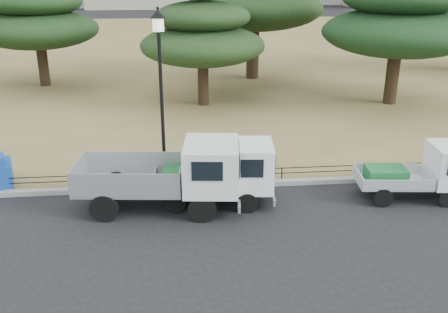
{
  "coord_description": "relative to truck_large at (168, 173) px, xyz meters",
  "views": [
    {
      "loc": [
        -1.39,
        -12.21,
        6.75
      ],
      "look_at": [
        0.0,
        2.0,
        1.3
      ],
      "focal_mm": 40.0,
      "sensor_mm": 36.0,
      "label": 1
    }
  ],
  "objects": [
    {
      "name": "ground",
      "position": [
        1.7,
        -1.27,
        -1.14
      ],
      "size": [
        220.0,
        220.0,
        0.0
      ],
      "primitive_type": "plane",
      "color": "black"
    },
    {
      "name": "lawn",
      "position": [
        1.7,
        29.33,
        -1.06
      ],
      "size": [
        120.0,
        56.0,
        0.15
      ],
      "primitive_type": "cube",
      "color": "olive",
      "rests_on": "ground"
    },
    {
      "name": "curb",
      "position": [
        1.7,
        1.33,
        -1.06
      ],
      "size": [
        120.0,
        0.25,
        0.16
      ],
      "primitive_type": "cube",
      "color": "gray",
      "rests_on": "ground"
    },
    {
      "name": "truck_large",
      "position": [
        0.0,
        0.0,
        0.0
      ],
      "size": [
        4.87,
        2.34,
        2.05
      ],
      "rotation": [
        0.0,
        0.0,
        -0.11
      ],
      "color": "black",
      "rests_on": "ground"
    },
    {
      "name": "truck_kei_front",
      "position": [
        1.63,
        0.24,
        -0.2
      ],
      "size": [
        3.69,
        1.86,
        1.89
      ],
      "rotation": [
        0.0,
        0.0,
        -0.1
      ],
      "color": "black",
      "rests_on": "ground"
    },
    {
      "name": "truck_kei_rear",
      "position": [
        7.69,
        -0.04,
        -0.28
      ],
      "size": [
        3.41,
        1.73,
        1.72
      ],
      "rotation": [
        0.0,
        0.0,
        -0.1
      ],
      "color": "black",
      "rests_on": "ground"
    },
    {
      "name": "street_lamp",
      "position": [
        -0.15,
        1.63,
        2.68
      ],
      "size": [
        0.49,
        0.49,
        5.43
      ],
      "color": "black",
      "rests_on": "lawn"
    },
    {
      "name": "pipe_fence",
      "position": [
        1.7,
        1.48,
        -0.7
      ],
      "size": [
        38.0,
        0.04,
        0.4
      ],
      "color": "black",
      "rests_on": "lawn"
    },
    {
      "name": "pine_west_near",
      "position": [
        -7.4,
        16.59,
        2.93
      ],
      "size": [
        6.8,
        6.8,
        6.8
      ],
      "color": "black",
      "rests_on": "lawn"
    },
    {
      "name": "pine_center_left",
      "position": [
        1.68,
        11.3,
        2.62
      ],
      "size": [
        6.14,
        6.14,
        6.24
      ],
      "color": "black",
      "rests_on": "lawn"
    },
    {
      "name": "pine_east_near",
      "position": [
        11.25,
        10.64,
        3.33
      ],
      "size": [
        7.41,
        7.41,
        7.49
      ],
      "color": "black",
      "rests_on": "lawn"
    }
  ]
}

